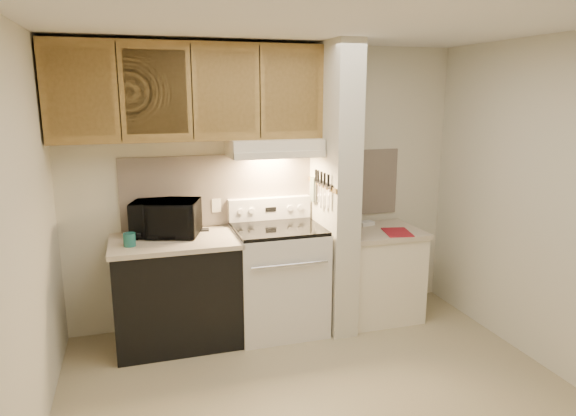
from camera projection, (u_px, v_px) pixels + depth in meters
name	position (u px, v px, depth m)	size (l,w,h in m)	color
floor	(324.00, 400.00, 3.56)	(3.60, 3.60, 0.00)	tan
ceiling	(330.00, 20.00, 3.01)	(3.60, 3.60, 0.00)	white
wall_back	(268.00, 186.00, 4.68)	(3.60, 0.02, 2.50)	beige
wall_left	(16.00, 250.00, 2.78)	(0.02, 3.00, 2.50)	beige
wall_right	(554.00, 208.00, 3.79)	(0.02, 3.00, 2.50)	beige
backsplash	(268.00, 188.00, 4.68)	(2.60, 0.02, 0.63)	beige
range_body	(278.00, 280.00, 4.54)	(0.76, 0.65, 0.92)	silver
oven_window	(289.00, 289.00, 4.23)	(0.50, 0.01, 0.30)	black
oven_handle	(290.00, 265.00, 4.15)	(0.02, 0.02, 0.65)	silver
cooktop	(278.00, 228.00, 4.43)	(0.74, 0.64, 0.03)	black
range_backguard	(270.00, 208.00, 4.67)	(0.76, 0.08, 0.20)	silver
range_display	(271.00, 209.00, 4.63)	(0.10, 0.01, 0.04)	black
range_knob_left_outer	(240.00, 211.00, 4.55)	(0.05, 0.05, 0.02)	silver
range_knob_left_inner	(251.00, 211.00, 4.58)	(0.05, 0.05, 0.02)	silver
range_knob_right_inner	(290.00, 208.00, 4.68)	(0.05, 0.05, 0.02)	silver
range_knob_right_outer	(300.00, 207.00, 4.71)	(0.05, 0.05, 0.02)	silver
dishwasher_front	(177.00, 293.00, 4.30)	(1.00, 0.63, 0.87)	black
left_countertop	(175.00, 241.00, 4.20)	(1.04, 0.67, 0.04)	beige
spoon_rest	(196.00, 230.00, 4.44)	(0.22, 0.07, 0.02)	black
teal_jar	(130.00, 240.00, 4.00)	(0.09, 0.09, 0.11)	#1C625A
outlet	(216.00, 206.00, 4.56)	(0.08, 0.01, 0.12)	#F1E8CD
microwave	(166.00, 218.00, 4.28)	(0.54, 0.36, 0.30)	black
partition_pillar	(334.00, 189.00, 4.50)	(0.22, 0.70, 2.50)	beige
pillar_trim	(322.00, 185.00, 4.46)	(0.01, 0.70, 0.04)	olive
knife_strip	(323.00, 183.00, 4.41)	(0.02, 0.42, 0.04)	black
knife_blade_a	(329.00, 199.00, 4.27)	(0.01, 0.04, 0.16)	silver
knife_handle_a	(328.00, 180.00, 4.25)	(0.02, 0.02, 0.10)	black
knife_blade_b	(325.00, 198.00, 4.35)	(0.01, 0.04, 0.18)	silver
knife_handle_b	(325.00, 179.00, 4.33)	(0.02, 0.02, 0.10)	black
knife_blade_c	(321.00, 197.00, 4.44)	(0.01, 0.04, 0.20)	silver
knife_handle_c	(321.00, 177.00, 4.40)	(0.02, 0.02, 0.10)	black
knife_blade_d	(319.00, 193.00, 4.49)	(0.01, 0.04, 0.16)	silver
knife_handle_d	(318.00, 176.00, 4.48)	(0.02, 0.02, 0.10)	black
knife_blade_e	(315.00, 192.00, 4.58)	(0.01, 0.04, 0.18)	silver
knife_handle_e	(316.00, 175.00, 4.53)	(0.02, 0.02, 0.10)	black
oven_mitt	(313.00, 189.00, 4.63)	(0.03, 0.09, 0.22)	slate
right_cab_base	(378.00, 275.00, 4.82)	(0.70, 0.60, 0.81)	#F1E8CD
right_countertop	(380.00, 232.00, 4.72)	(0.74, 0.64, 0.04)	beige
red_folder	(397.00, 232.00, 4.61)	(0.22, 0.30, 0.01)	maroon
white_box	(366.00, 223.00, 4.87)	(0.13, 0.09, 0.04)	white
range_hood	(274.00, 147.00, 4.40)	(0.78, 0.44, 0.15)	#F1E8CD
hood_lip	(281.00, 155.00, 4.21)	(0.78, 0.04, 0.06)	#F1E8CD
upper_cabinets	(190.00, 92.00, 4.14)	(2.18, 0.33, 0.77)	olive
cab_door_a	(80.00, 92.00, 3.76)	(0.46, 0.01, 0.63)	olive
cab_gap_a	(119.00, 92.00, 3.84)	(0.01, 0.01, 0.73)	black
cab_door_b	(156.00, 92.00, 3.92)	(0.46, 0.01, 0.63)	olive
cab_gap_b	(192.00, 92.00, 3.99)	(0.01, 0.01, 0.73)	black
cab_door_c	(227.00, 92.00, 4.07)	(0.46, 0.01, 0.63)	olive
cab_gap_c	(260.00, 92.00, 4.15)	(0.01, 0.01, 0.73)	black
cab_door_d	(292.00, 92.00, 4.22)	(0.46, 0.01, 0.63)	olive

